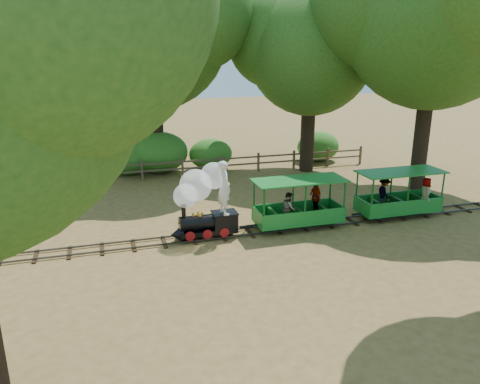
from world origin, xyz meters
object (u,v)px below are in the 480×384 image
object	(u,v)px
locomotive	(204,195)
carriage_front	(300,207)
carriage_rear	(399,197)
fence	(202,165)

from	to	relation	value
locomotive	carriage_front	size ratio (longest dim) A/B	0.84
carriage_rear	carriage_front	bearing A→B (deg)	179.83
carriage_front	fence	size ratio (longest dim) A/B	0.18
carriage_rear	fence	size ratio (longest dim) A/B	0.18
fence	locomotive	bearing A→B (deg)	-101.46
locomotive	fence	world-z (taller)	locomotive
carriage_rear	fence	bearing A→B (deg)	126.71
locomotive	carriage_front	distance (m)	3.59
carriage_rear	locomotive	bearing A→B (deg)	179.60
carriage_front	locomotive	bearing A→B (deg)	179.33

